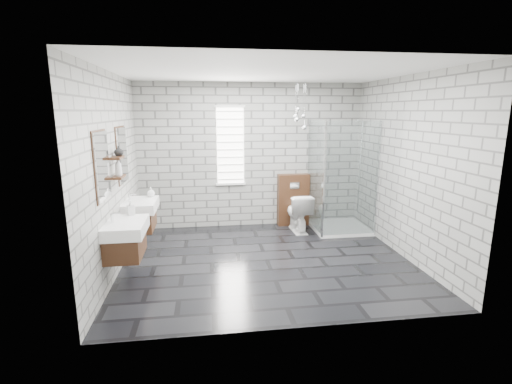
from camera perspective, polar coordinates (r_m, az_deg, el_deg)
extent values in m
cube|color=black|center=(5.65, 1.67, -10.51)|extent=(4.20, 3.60, 0.02)
cube|color=white|center=(5.23, 1.87, 18.13)|extent=(4.20, 3.60, 0.02)
cube|color=#979792|center=(7.05, -0.70, 5.55)|extent=(4.20, 0.02, 2.70)
cube|color=#979792|center=(3.53, 6.67, -1.34)|extent=(4.20, 0.02, 2.70)
cube|color=#979792|center=(5.34, -21.17, 2.55)|extent=(0.02, 3.60, 2.70)
cube|color=#979792|center=(5.99, 22.11, 3.45)|extent=(0.02, 3.60, 2.70)
cube|color=#412514|center=(4.94, -19.46, -7.69)|extent=(0.42, 0.62, 0.30)
cube|color=silver|center=(4.89, -17.17, -7.35)|extent=(0.02, 0.35, 0.01)
cube|color=white|center=(4.86, -19.36, -5.20)|extent=(0.47, 0.70, 0.15)
cylinder|color=silver|center=(4.86, -21.27, -3.69)|extent=(0.04, 0.04, 0.12)
cylinder|color=silver|center=(4.83, -20.74, -3.11)|extent=(0.10, 0.02, 0.02)
cube|color=white|center=(4.75, -22.59, 3.75)|extent=(0.03, 0.55, 0.80)
cube|color=#412514|center=(4.75, -22.73, 3.75)|extent=(0.01, 0.59, 0.84)
cube|color=#412514|center=(5.98, -17.40, -4.09)|extent=(0.42, 0.62, 0.30)
cube|color=silver|center=(5.94, -15.51, -3.77)|extent=(0.02, 0.35, 0.01)
cube|color=white|center=(5.92, -17.30, -1.99)|extent=(0.47, 0.70, 0.15)
cylinder|color=silver|center=(5.91, -18.86, -0.76)|extent=(0.04, 0.04, 0.12)
cylinder|color=silver|center=(5.89, -18.42, -0.27)|extent=(0.10, 0.02, 0.02)
cube|color=white|center=(5.82, -19.89, 5.38)|extent=(0.03, 0.55, 0.80)
cube|color=#412514|center=(5.83, -20.01, 5.37)|extent=(0.01, 0.59, 0.84)
cube|color=#412514|center=(5.28, -20.42, 2.17)|extent=(0.14, 0.30, 0.03)
cube|color=#412514|center=(5.25, -20.63, 4.97)|extent=(0.14, 0.30, 0.03)
cube|color=white|center=(6.96, -3.98, 7.09)|extent=(0.50, 0.02, 1.40)
cube|color=white|center=(6.92, -4.06, 13.03)|extent=(0.56, 0.04, 0.04)
cube|color=white|center=(7.05, -3.88, 1.24)|extent=(0.56, 0.04, 0.04)
cube|color=white|center=(7.03, -3.89, 1.95)|extent=(0.48, 0.01, 0.02)
cube|color=white|center=(7.00, -3.90, 3.08)|extent=(0.48, 0.01, 0.02)
cube|color=white|center=(6.98, -3.92, 4.21)|extent=(0.48, 0.01, 0.02)
cube|color=white|center=(6.96, -3.94, 5.36)|extent=(0.48, 0.01, 0.02)
cube|color=white|center=(6.95, -3.95, 6.50)|extent=(0.48, 0.01, 0.02)
cube|color=white|center=(6.94, -3.97, 7.65)|extent=(0.48, 0.01, 0.02)
cube|color=white|center=(6.93, -3.99, 8.81)|extent=(0.48, 0.01, 0.02)
cube|color=white|center=(6.92, -4.01, 9.96)|extent=(0.48, 0.01, 0.02)
cube|color=white|center=(6.91, -4.02, 11.12)|extent=(0.48, 0.01, 0.03)
cube|color=white|center=(6.91, -4.04, 12.28)|extent=(0.48, 0.01, 0.03)
cube|color=#412514|center=(7.23, 5.73, -1.18)|extent=(0.60, 0.20, 1.00)
cube|color=silver|center=(7.07, 5.98, 0.99)|extent=(0.18, 0.01, 0.12)
cube|color=white|center=(7.22, 12.61, -5.32)|extent=(1.00, 1.00, 0.06)
cube|color=silver|center=(6.54, 14.50, 1.79)|extent=(1.00, 0.01, 2.00)
cube|color=silver|center=(6.83, 9.14, 2.46)|extent=(0.01, 1.00, 2.00)
cube|color=silver|center=(6.37, 10.41, 1.71)|extent=(0.03, 0.03, 2.00)
cube|color=silver|center=(6.73, 18.28, 1.86)|extent=(0.03, 0.03, 2.00)
cylinder|color=silver|center=(7.32, 15.69, 3.37)|extent=(0.02, 0.02, 1.80)
cylinder|color=silver|center=(7.21, 15.52, 10.60)|extent=(0.14, 0.14, 0.02)
sphere|color=silver|center=(6.65, 6.27, 11.04)|extent=(0.09, 0.09, 0.09)
cylinder|color=silver|center=(6.65, 6.35, 14.07)|extent=(0.01, 0.01, 0.61)
sphere|color=silver|center=(6.70, 7.46, 9.82)|extent=(0.09, 0.09, 0.09)
cylinder|color=silver|center=(6.70, 7.56, 13.43)|extent=(0.01, 0.01, 0.75)
sphere|color=silver|center=(6.74, 6.45, 12.54)|extent=(0.09, 0.09, 0.09)
cylinder|color=silver|center=(6.75, 6.50, 14.79)|extent=(0.01, 0.01, 0.44)
sphere|color=silver|center=(6.72, 6.09, 11.59)|extent=(0.09, 0.09, 0.09)
cylinder|color=silver|center=(6.72, 6.16, 14.33)|extent=(0.01, 0.01, 0.55)
sphere|color=silver|center=(6.76, 7.28, 11.50)|extent=(0.09, 0.09, 0.09)
cylinder|color=silver|center=(6.76, 7.35, 14.25)|extent=(0.01, 0.01, 0.56)
imported|color=white|center=(6.89, 6.48, -3.12)|extent=(0.42, 0.71, 0.71)
imported|color=#B2B2B2|center=(5.11, -18.71, -2.30)|extent=(0.12, 0.12, 0.19)
imported|color=#B2B2B2|center=(6.12, -15.88, 0.00)|extent=(0.14, 0.14, 0.15)
imported|color=#B2B2B2|center=(5.26, -20.43, 3.61)|extent=(0.10, 0.10, 0.24)
imported|color=#B2B2B2|center=(5.33, -20.38, 5.96)|extent=(0.16, 0.16, 0.13)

